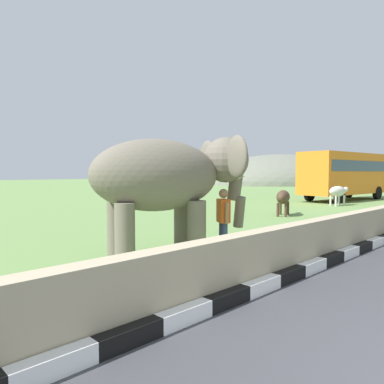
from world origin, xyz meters
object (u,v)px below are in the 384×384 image
elephant (170,177)px  cow_mid (338,192)px  person_handler (223,218)px  bus_orange (345,172)px  cow_near (283,198)px

elephant → cow_mid: 16.83m
person_handler → bus_orange: bus_orange is taller
elephant → bus_orange: bus_orange is taller
person_handler → bus_orange: bearing=14.9°
cow_near → cow_mid: (7.07, 0.42, 0.00)m
person_handler → elephant: bearing=148.5°
person_handler → cow_near: 8.96m
elephant → person_handler: 1.67m
person_handler → cow_near: size_ratio=0.87×
elephant → cow_mid: size_ratio=2.11×
elephant → cow_near: bearing=15.8°
bus_orange → cow_near: 12.14m
person_handler → cow_mid: person_handler is taller
person_handler → cow_near: bearing=22.0°
elephant → cow_near: (9.44, 2.66, -1.07)m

